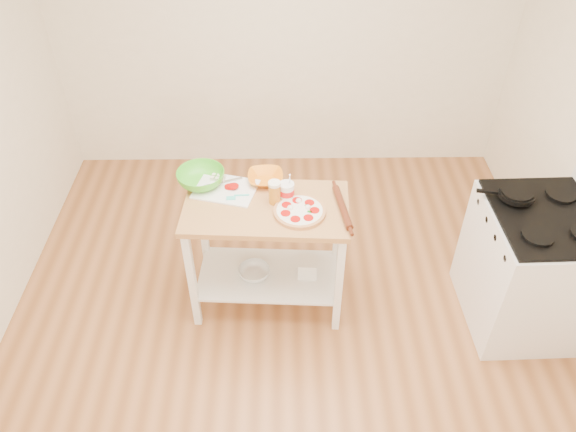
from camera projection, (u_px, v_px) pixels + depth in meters
The scene contains 15 objects.
room_shell at pixel (287, 191), 3.02m from camera, with size 4.04×4.54×2.74m.
prep_island at pixel (267, 235), 3.79m from camera, with size 1.10×0.65×0.90m.
gas_stove at pixel (529, 267), 3.80m from camera, with size 0.72×0.83×1.11m.
skillet at pixel (515, 194), 3.60m from camera, with size 0.36×0.23×0.03m.
pizza at pixel (300, 211), 3.56m from camera, with size 0.33×0.33×0.05m.
cutting_board at pixel (226, 188), 3.75m from camera, with size 0.47×0.39×0.04m.
spatula at pixel (237, 196), 3.68m from camera, with size 0.15×0.06×0.01m.
knife at pixel (218, 184), 3.78m from camera, with size 0.26×0.12×0.01m.
orange_bowl at pixel (265, 178), 3.81m from camera, with size 0.24×0.24×0.06m, color orange.
green_bowl at pixel (201, 178), 3.77m from camera, with size 0.32×0.32×0.10m, color green.
beer_pint at pixel (275, 192), 3.60m from camera, with size 0.08×0.08×0.16m.
yogurt_tub at pixel (287, 191), 3.65m from camera, with size 0.10×0.10×0.22m.
rolling_pin at pixel (342, 207), 3.58m from camera, with size 0.05×0.05×0.41m, color #592614.
shelf_glass_bowl at pixel (254, 272), 4.01m from camera, with size 0.23×0.23×0.07m, color silver.
shelf_bin at pixel (307, 267), 4.00m from camera, with size 0.13×0.13×0.13m, color white.
Camera 1 is at (-0.03, -2.37, 3.22)m, focal length 35.00 mm.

